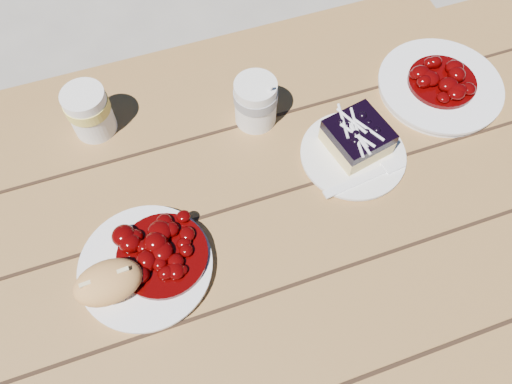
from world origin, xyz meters
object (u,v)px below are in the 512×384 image
object	(u,v)px
picnic_table	(210,295)
main_plate	(146,267)
dessert_plate	(353,155)
second_plate	(440,86)
coffee_cup	(256,102)
bread_roll	(108,282)
second_cup	(90,112)
blueberry_cake	(357,137)

from	to	relation	value
picnic_table	main_plate	size ratio (longest dim) A/B	9.79
dessert_plate	second_plate	world-z (taller)	second_plate
dessert_plate	coffee_cup	bearing A→B (deg)	134.58
bread_roll	dessert_plate	world-z (taller)	bread_roll
main_plate	second_cup	distance (m)	0.31
second_plate	dessert_plate	bearing A→B (deg)	-158.46
coffee_cup	bread_roll	bearing A→B (deg)	-142.17
bread_roll	second_cup	bearing A→B (deg)	84.69
picnic_table	dessert_plate	bearing A→B (deg)	19.17
bread_roll	blueberry_cake	bearing A→B (deg)	14.83
bread_roll	coffee_cup	distance (m)	0.40
main_plate	dessert_plate	bearing A→B (deg)	12.40
second_plate	blueberry_cake	bearing A→B (deg)	-161.07
dessert_plate	blueberry_cake	world-z (taller)	blueberry_cake
picnic_table	main_plate	world-z (taller)	main_plate
dessert_plate	main_plate	bearing A→B (deg)	-167.60
picnic_table	blueberry_cake	bearing A→B (deg)	20.97
bread_roll	second_plate	bearing A→B (deg)	16.15
main_plate	blueberry_cake	distance (m)	0.42
second_plate	second_cup	bearing A→B (deg)	168.95
bread_roll	coffee_cup	size ratio (longest dim) A/B	1.09
dessert_plate	second_cup	xyz separation A→B (m)	(-0.42, 0.21, 0.04)
picnic_table	second_cup	size ratio (longest dim) A/B	21.04
main_plate	bread_roll	distance (m)	0.07
blueberry_cake	main_plate	bearing A→B (deg)	-177.49
coffee_cup	second_cup	world-z (taller)	same
blueberry_cake	coffee_cup	bearing A→B (deg)	128.29
blueberry_cake	coffee_cup	xyz separation A→B (m)	(-0.15, 0.12, 0.01)
picnic_table	blueberry_cake	distance (m)	0.40
blueberry_cake	second_plate	xyz separation A→B (m)	(0.21, 0.07, -0.03)
bread_roll	picnic_table	bearing A→B (deg)	-0.53
dessert_plate	bread_roll	bearing A→B (deg)	-166.65
coffee_cup	picnic_table	bearing A→B (deg)	-125.56
main_plate	second_plate	distance (m)	0.64
main_plate	blueberry_cake	bearing A→B (deg)	14.11
main_plate	picnic_table	bearing A→B (deg)	-14.15
bread_roll	second_cup	world-z (taller)	second_cup
dessert_plate	blueberry_cake	xyz separation A→B (m)	(0.01, 0.01, 0.03)
picnic_table	second_cup	world-z (taller)	second_cup
second_plate	second_cup	world-z (taller)	second_cup
second_plate	main_plate	bearing A→B (deg)	-164.20
picnic_table	second_cup	distance (m)	0.40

